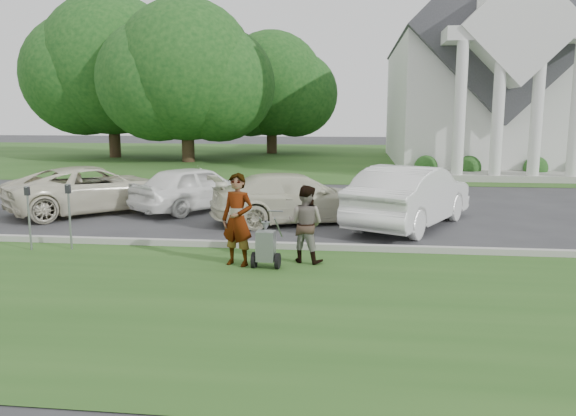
% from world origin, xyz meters
% --- Properties ---
extents(ground, '(120.00, 120.00, 0.00)m').
position_xyz_m(ground, '(0.00, 0.00, 0.00)').
color(ground, '#333335').
rests_on(ground, ground).
extents(grass_strip, '(80.00, 7.00, 0.01)m').
position_xyz_m(grass_strip, '(0.00, -3.00, 0.01)').
color(grass_strip, '#28501B').
rests_on(grass_strip, ground).
extents(church_lawn, '(80.00, 30.00, 0.01)m').
position_xyz_m(church_lawn, '(0.00, 27.00, 0.01)').
color(church_lawn, '#28501B').
rests_on(church_lawn, ground).
extents(curb, '(80.00, 0.18, 0.15)m').
position_xyz_m(curb, '(0.00, 0.55, 0.07)').
color(curb, '#9E9E93').
rests_on(curb, ground).
extents(church, '(9.19, 19.00, 24.10)m').
position_xyz_m(church, '(9.00, 23.11, 5.94)').
color(church, white).
rests_on(church, ground).
extents(tree_left, '(10.63, 8.40, 9.71)m').
position_xyz_m(tree_left, '(-8.01, 21.99, 5.11)').
color(tree_left, '#332316').
rests_on(tree_left, ground).
extents(tree_far, '(11.64, 9.20, 10.73)m').
position_xyz_m(tree_far, '(-14.01, 24.99, 5.69)').
color(tree_far, '#332316').
rests_on(tree_far, ground).
extents(tree_back, '(9.61, 7.60, 8.89)m').
position_xyz_m(tree_back, '(-4.01, 29.99, 4.73)').
color(tree_back, '#332316').
rests_on(tree_back, ground).
extents(striping_cart, '(0.56, 1.09, 1.00)m').
position_xyz_m(striping_cart, '(0.43, -1.03, 0.43)').
color(striping_cart, black).
rests_on(striping_cart, ground).
extents(person_left, '(0.77, 0.63, 1.83)m').
position_xyz_m(person_left, '(-0.15, -0.90, 0.91)').
color(person_left, '#999999').
rests_on(person_left, ground).
extents(person_right, '(0.91, 0.80, 1.56)m').
position_xyz_m(person_right, '(1.15, -0.50, 0.78)').
color(person_right, '#999999').
rests_on(person_right, ground).
extents(parking_meter_near, '(0.11, 0.10, 1.47)m').
position_xyz_m(parking_meter_near, '(-4.07, -0.05, 0.93)').
color(parking_meter_near, gray).
rests_on(parking_meter_near, ground).
extents(parking_meter_far, '(0.10, 0.09, 1.43)m').
position_xyz_m(parking_meter_far, '(-4.91, -0.23, 0.90)').
color(parking_meter_far, gray).
rests_on(parking_meter_far, ground).
extents(car_a, '(5.22, 5.23, 1.41)m').
position_xyz_m(car_a, '(-5.73, 4.59, 0.70)').
color(car_a, beige).
rests_on(car_a, ground).
extents(car_b, '(3.81, 4.29, 1.41)m').
position_xyz_m(car_b, '(-2.73, 5.22, 0.70)').
color(car_b, white).
rests_on(car_b, ground).
extents(car_c, '(5.04, 3.55, 1.35)m').
position_xyz_m(car_c, '(0.51, 3.70, 0.68)').
color(car_c, beige).
rests_on(car_c, ground).
extents(car_d, '(3.77, 5.19, 1.63)m').
position_xyz_m(car_d, '(3.60, 3.48, 0.81)').
color(car_d, white).
rests_on(car_d, ground).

